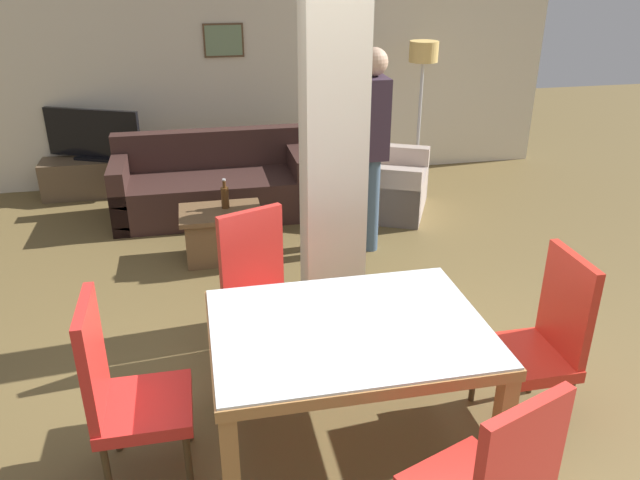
% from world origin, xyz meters
% --- Properties ---
extents(ground_plane, '(18.00, 18.00, 0.00)m').
position_xyz_m(ground_plane, '(0.00, 0.00, 0.00)').
color(ground_plane, brown).
extents(back_wall, '(7.20, 0.09, 2.70)m').
position_xyz_m(back_wall, '(-0.00, 4.67, 1.35)').
color(back_wall, beige).
rests_on(back_wall, ground_plane).
extents(divider_pillar, '(0.41, 0.32, 2.70)m').
position_xyz_m(divider_pillar, '(0.21, 1.31, 1.35)').
color(divider_pillar, beige).
rests_on(divider_pillar, ground_plane).
extents(dining_table, '(1.40, 1.04, 0.76)m').
position_xyz_m(dining_table, '(0.00, 0.00, 0.60)').
color(dining_table, '#A87541').
rests_on(dining_table, ground_plane).
extents(dining_chair_head_left, '(0.46, 0.46, 1.02)m').
position_xyz_m(dining_chair_head_left, '(-1.13, 0.00, 0.53)').
color(dining_chair_head_left, red).
rests_on(dining_chair_head_left, ground_plane).
extents(dining_chair_head_right, '(0.46, 0.46, 1.02)m').
position_xyz_m(dining_chair_head_right, '(1.10, 0.00, 0.53)').
color(dining_chair_head_right, red).
rests_on(dining_chair_head_right, ground_plane).
extents(dining_chair_far_left, '(0.60, 0.60, 1.02)m').
position_xyz_m(dining_chair_far_left, '(-0.35, 0.87, 0.53)').
color(dining_chair_far_left, red).
rests_on(dining_chair_far_left, ground_plane).
extents(sofa, '(1.94, 0.86, 0.81)m').
position_xyz_m(sofa, '(-0.54, 3.55, 0.28)').
color(sofa, '#38221E').
rests_on(sofa, ground_plane).
extents(armchair, '(1.17, 1.20, 0.75)m').
position_xyz_m(armchair, '(1.17, 3.31, 0.27)').
color(armchair, '#B09E91').
rests_on(armchair, ground_plane).
extents(coffee_table, '(0.71, 0.51, 0.45)m').
position_xyz_m(coffee_table, '(-0.52, 2.47, 0.23)').
color(coffee_table, brown).
rests_on(coffee_table, ground_plane).
extents(bottle, '(0.07, 0.07, 0.26)m').
position_xyz_m(bottle, '(-0.47, 2.54, 0.55)').
color(bottle, '#4C2D14').
rests_on(bottle, coffee_table).
extents(tv_stand, '(1.20, 0.40, 0.41)m').
position_xyz_m(tv_stand, '(-1.75, 4.39, 0.20)').
color(tv_stand, brown).
rests_on(tv_stand, ground_plane).
extents(tv_screen, '(1.02, 0.49, 0.55)m').
position_xyz_m(tv_screen, '(-1.75, 4.39, 0.68)').
color(tv_screen, black).
rests_on(tv_screen, tv_stand).
extents(floor_lamp, '(0.32, 0.32, 1.61)m').
position_xyz_m(floor_lamp, '(1.85, 4.07, 1.35)').
color(floor_lamp, '#B7B7BC').
rests_on(floor_lamp, ground_plane).
extents(standing_person, '(0.23, 0.38, 1.78)m').
position_xyz_m(standing_person, '(0.82, 2.46, 1.03)').
color(standing_person, '#3F566C').
rests_on(standing_person, ground_plane).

